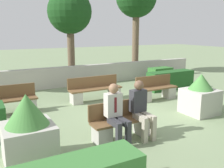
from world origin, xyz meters
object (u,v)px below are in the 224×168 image
object	(u,v)px
planter_corner_right	(28,132)
bench_left_side	(156,91)
planter_corner_left	(200,96)
person_seated_man	(116,111)
tree_center_left	(70,13)
bench_right_side	(95,91)
person_seated_woman	(141,106)
bench_front	(123,125)
bench_back	(4,104)

from	to	relation	value
planter_corner_right	bench_left_side	bearing A→B (deg)	25.99
bench_left_side	planter_corner_left	xyz separation A→B (m)	(0.13, -1.93, 0.24)
bench_left_side	planter_corner_left	bearing A→B (deg)	-88.51
bench_left_side	person_seated_man	world-z (taller)	person_seated_man
tree_center_left	bench_left_side	bearing A→B (deg)	-71.81
bench_right_side	person_seated_woman	world-z (taller)	person_seated_woman
bench_front	planter_corner_right	world-z (taller)	planter_corner_right
person_seated_woman	planter_corner_left	xyz separation A→B (m)	(2.58, 0.53, -0.20)
bench_right_side	tree_center_left	bearing A→B (deg)	77.16
bench_left_side	bench_right_side	xyz separation A→B (m)	(-2.06, 0.96, 0.02)
bench_back	tree_center_left	bearing A→B (deg)	55.51
person_seated_woman	planter_corner_right	distance (m)	2.61
person_seated_woman	bench_left_side	bearing A→B (deg)	45.06
person_seated_woman	planter_corner_right	world-z (taller)	planter_corner_right
planter_corner_right	planter_corner_left	bearing A→B (deg)	5.89
planter_corner_left	tree_center_left	size ratio (longest dim) A/B	0.28
person_seated_man	tree_center_left	distance (m)	7.88
bench_right_side	person_seated_woman	bearing A→B (deg)	-102.23
bench_left_side	person_seated_man	distance (m)	4.01
bench_right_side	planter_corner_right	size ratio (longest dim) A/B	1.44
bench_front	person_seated_woman	world-z (taller)	person_seated_woman
bench_front	planter_corner_right	xyz separation A→B (m)	(-2.19, -0.14, 0.32)
person_seated_man	person_seated_woman	bearing A→B (deg)	0.07
planter_corner_right	tree_center_left	bearing A→B (deg)	64.49
bench_left_side	person_seated_woman	size ratio (longest dim) A/B	1.18
bench_left_side	planter_corner_left	world-z (taller)	planter_corner_left
bench_left_side	person_seated_man	bearing A→B (deg)	-144.37
bench_front	bench_back	distance (m)	3.94
bench_back	planter_corner_left	world-z (taller)	planter_corner_left
bench_left_side	person_seated_man	xyz separation A→B (m)	(-3.14, -2.46, 0.43)
bench_back	person_seated_woman	xyz separation A→B (m)	(2.73, -3.32, 0.42)
planter_corner_left	tree_center_left	xyz separation A→B (m)	(-1.71, 6.74, 2.78)
bench_back	planter_corner_left	xyz separation A→B (m)	(5.32, -2.79, 0.22)
bench_right_side	bench_left_side	bearing A→B (deg)	-30.59
person_seated_man	person_seated_woman	world-z (taller)	person_seated_woman
bench_left_side	person_seated_man	size ratio (longest dim) A/B	1.18
planter_corner_left	bench_front	bearing A→B (deg)	-172.51
tree_center_left	planter_corner_left	bearing A→B (deg)	-75.74
bench_left_side	bench_back	bearing A→B (deg)	168.14
person_seated_man	person_seated_woman	size ratio (longest dim) A/B	1.00
person_seated_woman	planter_corner_right	bearing A→B (deg)	-179.84
bench_right_side	bench_back	size ratio (longest dim) A/B	1.00
person_seated_woman	tree_center_left	size ratio (longest dim) A/B	0.30
planter_corner_left	tree_center_left	distance (m)	7.49
planter_corner_left	tree_center_left	bearing A→B (deg)	104.26
person_seated_man	person_seated_woman	distance (m)	0.69
bench_right_side	planter_corner_left	world-z (taller)	planter_corner_left
bench_back	person_seated_woman	world-z (taller)	person_seated_woman
bench_front	person_seated_woman	size ratio (longest dim) A/B	1.18
bench_back	planter_corner_right	xyz separation A→B (m)	(0.13, -3.33, 0.30)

